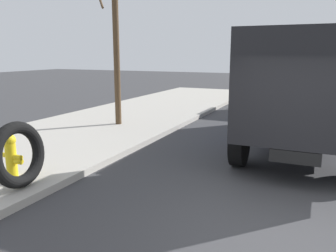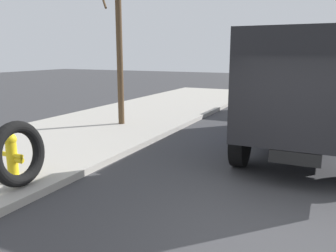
# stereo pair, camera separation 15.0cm
# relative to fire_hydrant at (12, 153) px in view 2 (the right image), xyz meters

# --- Properties ---
(ground_plane) EXTENTS (80.00, 80.00, 0.00)m
(ground_plane) POSITION_rel_fire_hydrant_xyz_m (0.08, -5.03, -0.61)
(ground_plane) COLOR #38383A
(fire_hydrant) EXTENTS (0.24, 0.54, 0.86)m
(fire_hydrant) POSITION_rel_fire_hydrant_xyz_m (0.00, 0.00, 0.00)
(fire_hydrant) COLOR yellow
(fire_hydrant) RESTS_ON sidewalk_curb
(loose_tire) EXTENTS (1.21, 0.41, 1.21)m
(loose_tire) POSITION_rel_fire_hydrant_xyz_m (-0.33, -0.57, 0.15)
(loose_tire) COLOR black
(loose_tire) RESTS_ON sidewalk_curb
(dump_truck_blue) EXTENTS (7.02, 2.86, 3.00)m
(dump_truck_blue) POSITION_rel_fire_hydrant_xyz_m (5.11, -5.01, 1.00)
(dump_truck_blue) COLOR #1E3899
(dump_truck_blue) RESTS_ON ground
(dump_truck_yellow) EXTENTS (7.01, 2.83, 3.00)m
(dump_truck_yellow) POSITION_rel_fire_hydrant_xyz_m (14.82, -5.31, 1.00)
(dump_truck_yellow) COLOR gold
(dump_truck_yellow) RESTS_ON ground
(dump_truck_orange) EXTENTS (7.10, 3.04, 3.00)m
(dump_truck_orange) POSITION_rel_fire_hydrant_xyz_m (24.52, -4.56, 1.00)
(dump_truck_orange) COLOR orange
(dump_truck_orange) RESTS_ON ground
(bare_tree) EXTENTS (1.45, 0.84, 5.47)m
(bare_tree) POSITION_rel_fire_hydrant_xyz_m (5.28, 0.95, 2.31)
(bare_tree) COLOR #4C3823
(bare_tree) RESTS_ON sidewalk_curb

